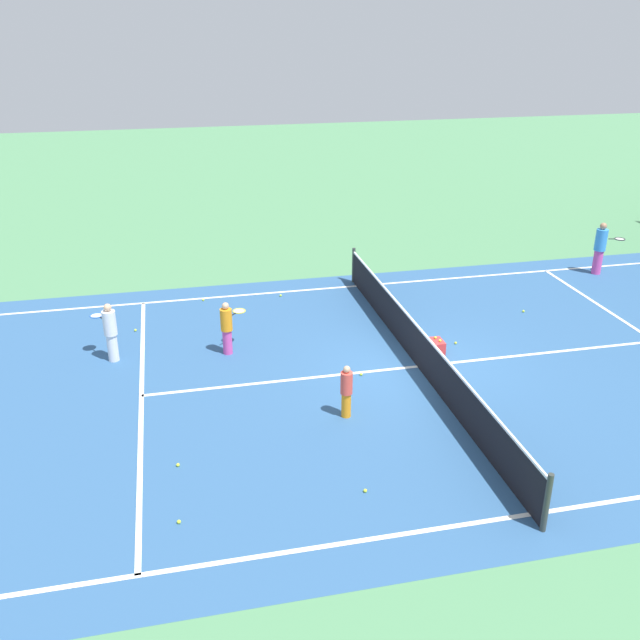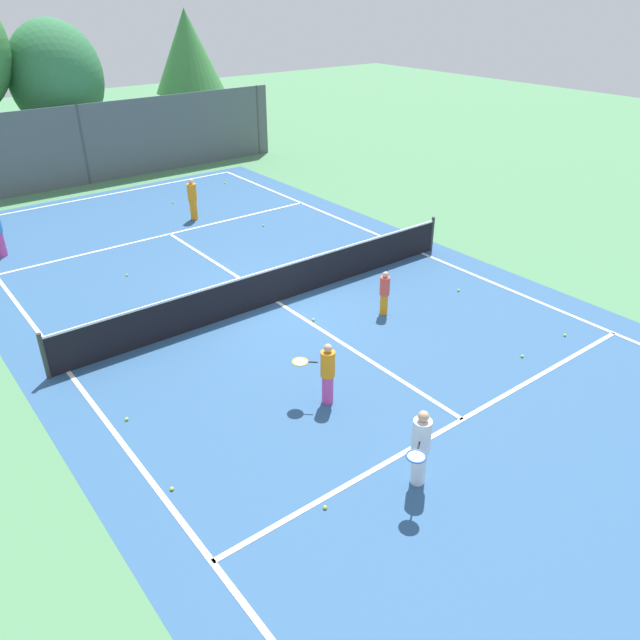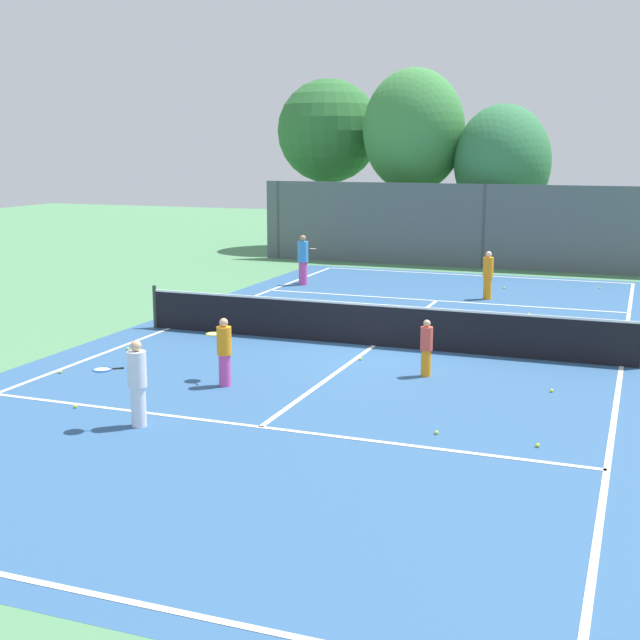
# 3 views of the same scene
# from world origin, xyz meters

# --- Properties ---
(ground_plane) EXTENTS (80.00, 80.00, 0.00)m
(ground_plane) POSITION_xyz_m (0.00, 0.00, 0.00)
(ground_plane) COLOR #4C8456
(court_surface) EXTENTS (13.00, 25.00, 0.01)m
(court_surface) POSITION_xyz_m (0.00, 0.00, 0.00)
(court_surface) COLOR #2D5684
(court_surface) RESTS_ON ground_plane
(tennis_net) EXTENTS (11.90, 0.10, 1.10)m
(tennis_net) POSITION_xyz_m (0.00, 0.00, 0.51)
(tennis_net) COLOR #333833
(tennis_net) RESTS_ON ground_plane
(perimeter_fence) EXTENTS (18.00, 0.12, 3.20)m
(perimeter_fence) POSITION_xyz_m (0.00, 14.00, 1.60)
(perimeter_fence) COLOR #515B60
(perimeter_fence) RESTS_ON ground_plane
(tree_0) EXTENTS (4.23, 3.96, 7.77)m
(tree_0) POSITION_xyz_m (-3.50, 16.67, 5.21)
(tree_0) COLOR brown
(tree_0) RESTS_ON ground_plane
(tree_2) EXTENTS (3.86, 4.19, 6.26)m
(tree_2) POSITION_xyz_m (0.19, 16.65, 3.94)
(tree_2) COLOR brown
(tree_2) RESTS_ON ground_plane
(tree_3) EXTENTS (4.57, 4.57, 7.54)m
(tree_3) POSITION_xyz_m (-7.77, 18.03, 5.23)
(tree_3) COLOR brown
(tree_3) RESTS_ON ground_plane
(player_0) EXTENTS (0.52, 0.94, 1.68)m
(player_0) POSITION_xyz_m (-4.93, 7.86, 0.87)
(player_0) COLOR #D14799
(player_0) RESTS_ON ground_plane
(player_1) EXTENTS (0.25, 0.25, 1.17)m
(player_1) POSITION_xyz_m (1.79, -2.23, 0.60)
(player_1) COLOR orange
(player_1) RESTS_ON ground_plane
(player_2) EXTENTS (0.84, 0.71, 1.47)m
(player_2) POSITION_xyz_m (-1.94, -7.07, 0.76)
(player_2) COLOR silver
(player_2) RESTS_ON ground_plane
(player_3) EXTENTS (0.79, 0.74, 1.35)m
(player_3) POSITION_xyz_m (-1.72, -4.32, 0.70)
(player_3) COLOR #D14799
(player_3) RESTS_ON ground_plane
(player_4) EXTENTS (0.32, 0.32, 1.48)m
(player_4) POSITION_xyz_m (1.37, 7.25, 0.76)
(player_4) COLOR orange
(player_4) RESTS_ON ground_plane
(ball_crate) EXTENTS (0.46, 0.33, 0.43)m
(ball_crate) POSITION_xyz_m (-0.57, 0.67, 0.18)
(ball_crate) COLOR red
(ball_crate) RESTS_ON ground_plane
(tennis_ball_0) EXTENTS (0.07, 0.07, 0.07)m
(tennis_ball_0) POSITION_xyz_m (1.56, 9.38, 0.03)
(tennis_ball_0) COLOR #CCE533
(tennis_ball_0) RESTS_ON ground_plane
(tennis_ball_1) EXTENTS (0.07, 0.07, 0.07)m
(tennis_ball_1) POSITION_xyz_m (-5.16, -2.43, 0.03)
(tennis_ball_1) COLOR #CCE533
(tennis_ball_1) RESTS_ON ground_plane
(tennis_ball_2) EXTENTS (0.07, 0.07, 0.07)m
(tennis_ball_2) POSITION_xyz_m (-2.50, 4.03, 0.03)
(tennis_ball_2) COLOR #CCE533
(tennis_ball_2) RESTS_ON ground_plane
(tennis_ball_3) EXTENTS (0.07, 0.07, 0.07)m
(tennis_ball_3) POSITION_xyz_m (2.91, 5.10, 0.03)
(tennis_ball_3) COLOR #CCE533
(tennis_ball_3) RESTS_ON ground_plane
(tennis_ball_4) EXTENTS (0.07, 0.07, 0.07)m
(tennis_ball_4) POSITION_xyz_m (2.83, -5.71, 0.03)
(tennis_ball_4) COLOR #CCE533
(tennis_ball_4) RESTS_ON ground_plane
(tennis_ball_5) EXTENTS (0.07, 0.07, 0.07)m
(tennis_ball_5) POSITION_xyz_m (-5.31, -4.69, 0.03)
(tennis_ball_5) COLOR #CCE533
(tennis_ball_5) RESTS_ON ground_plane
(tennis_ball_6) EXTENTS (0.07, 0.07, 0.07)m
(tennis_ball_6) POSITION_xyz_m (-3.55, -6.59, 0.03)
(tennis_ball_6) COLOR #CCE533
(tennis_ball_6) RESTS_ON ground_plane
(tennis_ball_7) EXTENTS (0.07, 0.07, 0.07)m
(tennis_ball_7) POSITION_xyz_m (-0.97, 1.36, 0.03)
(tennis_ball_7) COLOR #CCE533
(tennis_ball_7) RESTS_ON ground_plane
(tennis_ball_8) EXTENTS (0.07, 0.07, 0.07)m
(tennis_ball_8) POSITION_xyz_m (0.13, -1.44, 0.03)
(tennis_ball_8) COLOR #CCE533
(tennis_ball_8) RESTS_ON ground_plane
(tennis_ball_9) EXTENTS (0.07, 0.07, 0.07)m
(tennis_ball_9) POSITION_xyz_m (4.32, -2.54, 0.03)
(tennis_ball_9) COLOR #CCE533
(tennis_ball_9) RESTS_ON ground_plane
(tennis_ball_10) EXTENTS (0.07, 0.07, 0.07)m
(tennis_ball_10) POSITION_xyz_m (4.44, -5.75, 0.03)
(tennis_ball_10) COLOR #CCE533
(tennis_ball_10) RESTS_ON ground_plane
(tennis_ball_11) EXTENTS (0.07, 0.07, 0.07)m
(tennis_ball_11) POSITION_xyz_m (4.49, 10.50, 0.03)
(tennis_ball_11) COLOR #CCE533
(tennis_ball_11) RESTS_ON ground_plane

